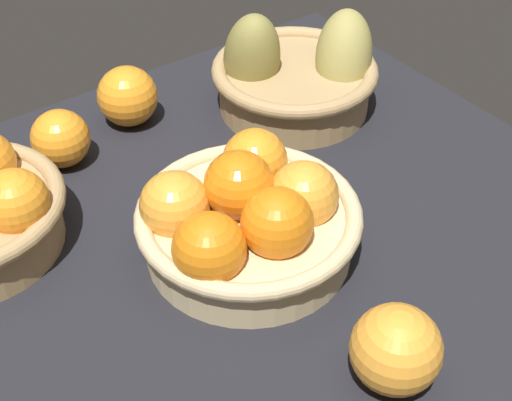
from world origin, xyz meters
The scene contains 6 objects.
market_tray centered at (0.00, 0.00, 1.50)cm, with size 84.00×72.00×3.00cm, color black.
basket_center centered at (-0.70, 2.60, 7.77)cm, with size 23.54×23.54×11.62cm.
basket_near_left_pears centered at (-22.03, -16.56, 7.69)cm, with size 23.67×21.81×14.50cm.
loose_orange_front_gap centered at (-2.34, -26.12, 6.91)cm, with size 7.82×7.82×7.82cm, color orange.
loose_orange_back_gap centered at (8.41, -23.10, 6.56)cm, with size 7.11×7.11×7.11cm, color orange.
loose_orange_side_gap centered at (-1.67, 23.59, 7.10)cm, with size 8.19×8.19×8.19cm, color #F49E33.
Camera 1 is at (32.11, 49.55, 59.12)cm, focal length 52.55 mm.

